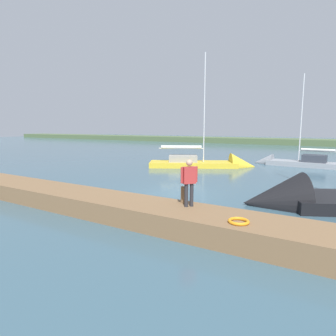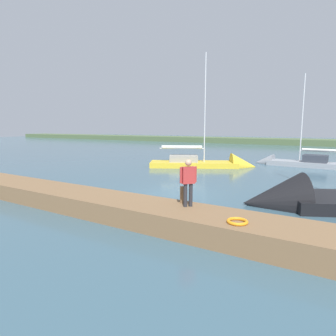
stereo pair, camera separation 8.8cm
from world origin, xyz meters
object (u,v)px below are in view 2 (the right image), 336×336
at_px(mooring_post_near, 183,195).
at_px(sailboat_inner_slip, 293,164).
at_px(sailboat_near_dock, 213,166).
at_px(sailboat_far_right, 334,204).
at_px(person_on_dock, 188,179).
at_px(life_ring_buoy, 237,221).

bearing_deg(mooring_post_near, sailboat_inner_slip, -94.47).
xyz_separation_m(sailboat_near_dock, sailboat_far_right, (-9.90, 9.70, 0.04)).
height_order(sailboat_near_dock, person_on_dock, sailboat_near_dock).
relative_size(life_ring_buoy, sailboat_far_right, 0.05).
xyz_separation_m(mooring_post_near, sailboat_far_right, (-5.11, -5.39, -0.93)).
height_order(sailboat_near_dock, sailboat_far_right, sailboat_far_right).
bearing_deg(person_on_dock, sailboat_far_right, -88.44).
distance_m(sailboat_near_dock, person_on_dock, 16.40).
height_order(life_ring_buoy, sailboat_inner_slip, sailboat_inner_slip).
distance_m(life_ring_buoy, sailboat_near_dock, 17.88).
height_order(mooring_post_near, sailboat_far_right, sailboat_far_right).
bearing_deg(life_ring_buoy, sailboat_inner_slip, -87.30).
bearing_deg(life_ring_buoy, person_on_dock, -21.35).
relative_size(sailboat_near_dock, sailboat_inner_slip, 1.21).
bearing_deg(life_ring_buoy, mooring_post_near, -25.23).
bearing_deg(sailboat_near_dock, life_ring_buoy, -93.86).
height_order(life_ring_buoy, sailboat_far_right, sailboat_far_right).
bearing_deg(person_on_dock, mooring_post_near, -0.69).
bearing_deg(sailboat_near_dock, mooring_post_near, -100.51).
bearing_deg(sailboat_inner_slip, sailboat_near_dock, 40.90).
relative_size(mooring_post_near, person_on_dock, 0.36).
distance_m(mooring_post_near, person_on_dock, 0.90).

